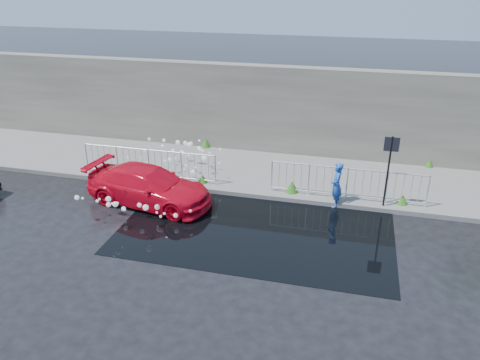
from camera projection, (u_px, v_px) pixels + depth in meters
The scene contains 12 objects.
ground at pixel (232, 243), 13.29m from camera, with size 90.00×90.00×0.00m, color black.
pavement at pixel (266, 172), 17.67m from camera, with size 30.00×4.00×0.15m, color #63635E.
curb at pixel (255, 195), 15.90m from camera, with size 30.00×0.25×0.16m, color #63635E.
retaining_wall at pixel (278, 110), 18.86m from camera, with size 30.00×0.60×3.50m, color #545047.
puddle at pixel (257, 227), 14.06m from camera, with size 8.00×5.00×0.01m, color black.
sign_post at pixel (389, 160), 14.38m from camera, with size 0.45×0.06×2.50m.
railing_left at pixel (149, 162), 16.83m from camera, with size 5.05×0.05×1.10m.
railing_right at pixel (347, 182), 15.28m from camera, with size 5.05×0.05×1.10m.
weeds at pixel (255, 170), 17.20m from camera, with size 12.17×3.93×0.41m.
water_spray at pixel (163, 172), 16.06m from camera, with size 3.51×5.57×1.07m.
red_car at pixel (149, 186), 15.28m from camera, with size 1.73×4.25×1.23m, color red.
person at pixel (336, 185), 15.03m from camera, with size 0.55×0.36×1.51m, color #224EAD.
Camera 1 is at (2.98, -10.96, 7.13)m, focal length 35.00 mm.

